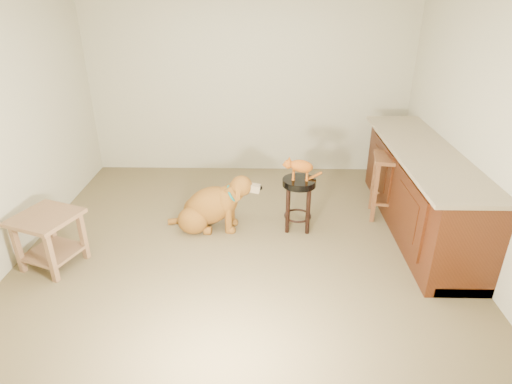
{
  "coord_description": "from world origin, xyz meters",
  "views": [
    {
      "loc": [
        0.21,
        -3.99,
        2.5
      ],
      "look_at": [
        0.13,
        0.25,
        0.45
      ],
      "focal_mm": 30.0,
      "sensor_mm": 36.0,
      "label": 1
    }
  ],
  "objects_px": {
    "wood_stool": "(389,186)",
    "side_table": "(49,233)",
    "tabby_kitten": "(299,167)",
    "golden_retriever": "(211,207)",
    "padded_stool": "(299,194)"
  },
  "relations": [
    {
      "from": "padded_stool",
      "to": "wood_stool",
      "type": "distance_m",
      "value": 1.12
    },
    {
      "from": "golden_retriever",
      "to": "padded_stool",
      "type": "bearing_deg",
      "value": 5.86
    },
    {
      "from": "side_table",
      "to": "golden_retriever",
      "type": "relative_size",
      "value": 0.62
    },
    {
      "from": "padded_stool",
      "to": "wood_stool",
      "type": "xyz_separation_m",
      "value": [
        1.08,
        0.3,
        -0.03
      ]
    },
    {
      "from": "wood_stool",
      "to": "side_table",
      "type": "height_order",
      "value": "wood_stool"
    },
    {
      "from": "side_table",
      "to": "tabby_kitten",
      "type": "relative_size",
      "value": 1.55
    },
    {
      "from": "tabby_kitten",
      "to": "padded_stool",
      "type": "bearing_deg",
      "value": -5.72
    },
    {
      "from": "golden_retriever",
      "to": "tabby_kitten",
      "type": "relative_size",
      "value": 2.49
    },
    {
      "from": "padded_stool",
      "to": "tabby_kitten",
      "type": "xyz_separation_m",
      "value": [
        -0.01,
        0.0,
        0.32
      ]
    },
    {
      "from": "wood_stool",
      "to": "side_table",
      "type": "relative_size",
      "value": 1.1
    },
    {
      "from": "tabby_kitten",
      "to": "wood_stool",
      "type": "bearing_deg",
      "value": 20.34
    },
    {
      "from": "wood_stool",
      "to": "tabby_kitten",
      "type": "height_order",
      "value": "tabby_kitten"
    },
    {
      "from": "wood_stool",
      "to": "tabby_kitten",
      "type": "relative_size",
      "value": 1.71
    },
    {
      "from": "wood_stool",
      "to": "tabby_kitten",
      "type": "xyz_separation_m",
      "value": [
        -1.09,
        -0.3,
        0.36
      ]
    },
    {
      "from": "padded_stool",
      "to": "golden_retriever",
      "type": "distance_m",
      "value": 1.0
    }
  ]
}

